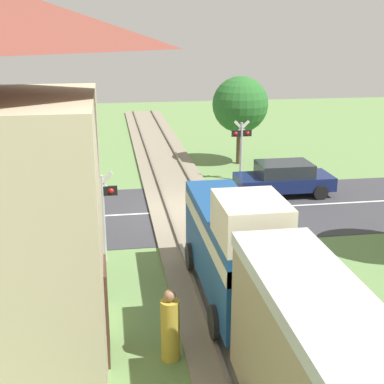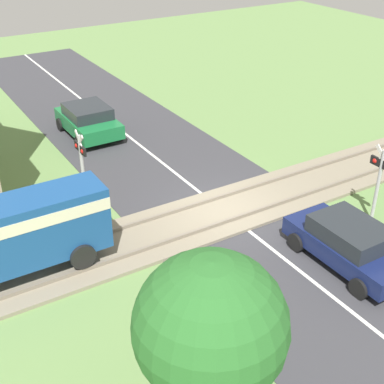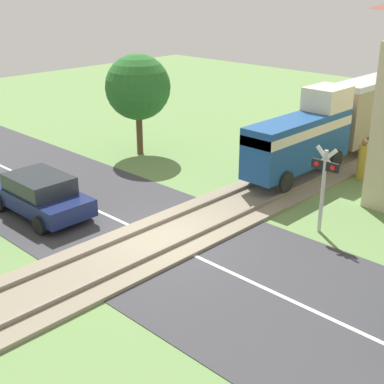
{
  "view_description": "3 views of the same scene",
  "coord_description": "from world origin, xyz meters",
  "px_view_note": "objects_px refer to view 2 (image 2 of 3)",
  "views": [
    {
      "loc": [
        2.79,
        18.84,
        6.78
      ],
      "look_at": [
        0.0,
        1.33,
        1.2
      ],
      "focal_mm": 50.0,
      "sensor_mm": 36.0,
      "label": 1
    },
    {
      "loc": [
        -12.85,
        9.18,
        9.67
      ],
      "look_at": [
        0.0,
        1.33,
        1.2
      ],
      "focal_mm": 50.0,
      "sensor_mm": 36.0,
      "label": 2
    },
    {
      "loc": [
        10.64,
        -9.68,
        7.32
      ],
      "look_at": [
        0.0,
        1.33,
        1.2
      ],
      "focal_mm": 50.0,
      "sensor_mm": 36.0,
      "label": 3
    }
  ],
  "objects_px": {
    "car_near_crossing": "(349,243)",
    "car_far_side": "(88,120)",
    "crossing_signal_east_approach": "(81,159)",
    "crossing_signal_west_approach": "(380,175)"
  },
  "relations": [
    {
      "from": "car_near_crossing",
      "to": "car_far_side",
      "type": "relative_size",
      "value": 1.06
    },
    {
      "from": "car_near_crossing",
      "to": "car_far_side",
      "type": "bearing_deg",
      "value": 12.46
    },
    {
      "from": "crossing_signal_east_approach",
      "to": "crossing_signal_west_approach",
      "type": "bearing_deg",
      "value": -128.32
    },
    {
      "from": "car_far_side",
      "to": "crossing_signal_west_approach",
      "type": "xyz_separation_m",
      "value": [
        -11.81,
        -5.3,
        1.03
      ]
    },
    {
      "from": "crossing_signal_west_approach",
      "to": "crossing_signal_east_approach",
      "type": "height_order",
      "value": "same"
    },
    {
      "from": "crossing_signal_west_approach",
      "to": "crossing_signal_east_approach",
      "type": "relative_size",
      "value": 1.0
    },
    {
      "from": "car_near_crossing",
      "to": "crossing_signal_west_approach",
      "type": "distance_m",
      "value": 2.91
    },
    {
      "from": "crossing_signal_west_approach",
      "to": "car_far_side",
      "type": "bearing_deg",
      "value": 24.18
    },
    {
      "from": "car_near_crossing",
      "to": "crossing_signal_east_approach",
      "type": "xyz_separation_m",
      "value": [
        7.33,
        5.3,
        1.05
      ]
    },
    {
      "from": "crossing_signal_east_approach",
      "to": "car_far_side",
      "type": "bearing_deg",
      "value": -23.0
    }
  ]
}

